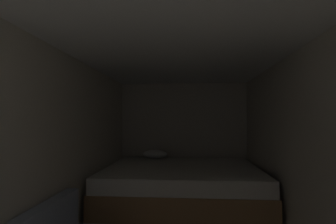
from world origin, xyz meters
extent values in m
cube|color=beige|center=(0.00, 4.83, 1.05)|extent=(2.49, 0.05, 2.10)
cube|color=beige|center=(-1.22, 2.19, 1.05)|extent=(0.05, 5.23, 2.10)
cube|color=beige|center=(1.22, 2.19, 1.05)|extent=(0.05, 5.23, 2.10)
cube|color=white|center=(0.00, 2.19, 2.13)|extent=(2.49, 5.23, 0.05)
cube|color=#9E7247|center=(0.00, 3.78, 0.25)|extent=(2.27, 1.94, 0.50)
cube|color=white|center=(0.00, 3.78, 0.60)|extent=(2.23, 1.90, 0.20)
ellipsoid|color=white|center=(-0.51, 4.56, 0.78)|extent=(0.45, 0.29, 0.15)
camera|label=1|loc=(0.10, -0.22, 1.39)|focal=28.09mm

